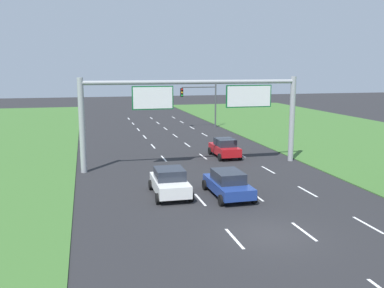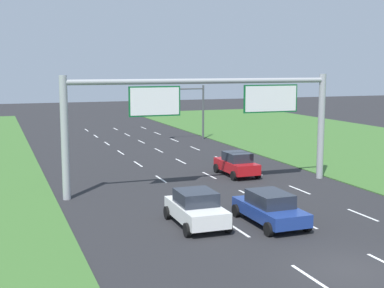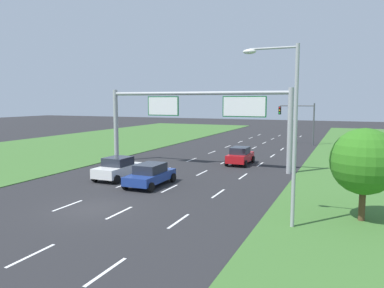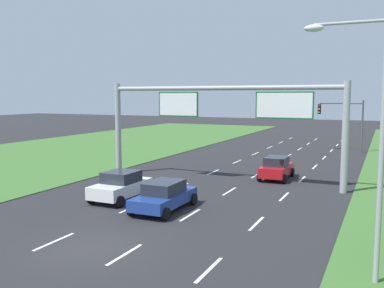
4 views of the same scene
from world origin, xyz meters
name	(u,v)px [view 2 (image 2 of 4)]	position (x,y,z in m)	size (l,w,h in m)	color
ground_plane	(350,270)	(0.00, 0.00, 0.00)	(200.00, 200.00, 0.00)	#262628
lane_dashes_inner_left	(175,188)	(-1.75, 15.00, 0.00)	(0.14, 68.40, 0.01)	white
lane_dashes_inner_right	(227,184)	(1.75, 15.00, 0.00)	(0.14, 68.40, 0.01)	white
lane_dashes_slip	(275,180)	(5.25, 15.00, 0.00)	(0.14, 68.40, 0.01)	white
car_near_red	(237,164)	(3.50, 17.29, 0.82)	(2.02, 3.98, 1.64)	red
car_lead_silver	(196,208)	(-3.32, 7.31, 0.84)	(2.22, 4.14, 1.67)	white
car_mid_lane	(270,208)	(0.08, 6.31, 0.79)	(2.21, 4.44, 1.55)	navy
sign_gantry	(209,109)	(0.28, 14.57, 4.90)	(17.24, 0.44, 7.00)	#9EA0A5
traffic_light_mast	(186,102)	(6.40, 35.74, 3.87)	(4.76, 0.49, 5.60)	#47494F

